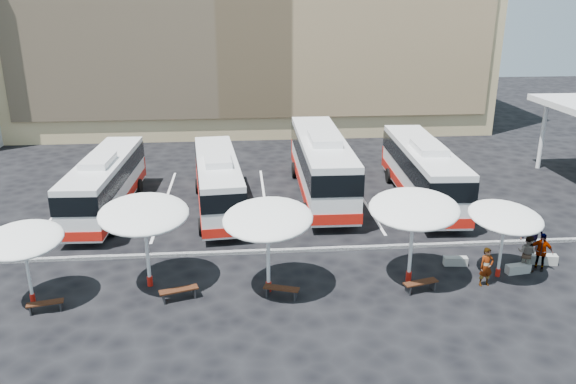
{
  "coord_description": "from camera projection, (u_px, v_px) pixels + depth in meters",
  "views": [
    {
      "loc": [
        -1.37,
        -24.13,
        11.71
      ],
      "look_at": [
        1.0,
        3.0,
        2.2
      ],
      "focal_mm": 35.0,
      "sensor_mm": 36.0,
      "label": 1
    }
  ],
  "objects": [
    {
      "name": "ground",
      "position": [
        273.0,
        257.0,
        26.67
      ],
      "size": [
        120.0,
        120.0,
        0.0
      ],
      "primitive_type": "plane",
      "color": "black",
      "rests_on": "ground"
    },
    {
      "name": "curb_divider",
      "position": [
        272.0,
        251.0,
        27.12
      ],
      "size": [
        34.0,
        0.25,
        0.15
      ],
      "primitive_type": "cube",
      "color": "black",
      "rests_on": "ground"
    },
    {
      "name": "bay_lines",
      "position": [
        265.0,
        200.0,
        34.19
      ],
      "size": [
        24.15,
        12.0,
        0.01
      ],
      "color": "white",
      "rests_on": "ground"
    },
    {
      "name": "bus_0",
      "position": [
        105.0,
        182.0,
        31.78
      ],
      "size": [
        2.88,
        10.98,
        3.46
      ],
      "rotation": [
        0.0,
        0.0,
        -0.04
      ],
      "color": "white",
      "rests_on": "ground"
    },
    {
      "name": "bus_1",
      "position": [
        218.0,
        180.0,
        32.13
      ],
      "size": [
        3.24,
        10.92,
        3.42
      ],
      "rotation": [
        0.0,
        0.0,
        0.09
      ],
      "color": "white",
      "rests_on": "ground"
    },
    {
      "name": "bus_2",
      "position": [
        321.0,
        163.0,
        34.34
      ],
      "size": [
        3.15,
        12.86,
        4.07
      ],
      "rotation": [
        0.0,
        0.0,
        -0.02
      ],
      "color": "white",
      "rests_on": "ground"
    },
    {
      "name": "bus_3",
      "position": [
        422.0,
        170.0,
        33.55
      ],
      "size": [
        3.21,
        11.9,
        3.74
      ],
      "rotation": [
        0.0,
        0.0,
        -0.05
      ],
      "color": "white",
      "rests_on": "ground"
    },
    {
      "name": "sunshade_0",
      "position": [
        23.0,
        240.0,
        21.83
      ],
      "size": [
        3.39,
        3.43,
        3.24
      ],
      "rotation": [
        0.0,
        0.0,
        0.1
      ],
      "color": "white",
      "rests_on": "ground"
    },
    {
      "name": "sunshade_1",
      "position": [
        144.0,
        214.0,
        22.94
      ],
      "size": [
        4.39,
        4.43,
        3.87
      ],
      "rotation": [
        0.0,
        0.0,
        0.21
      ],
      "color": "white",
      "rests_on": "ground"
    },
    {
      "name": "sunshade_2",
      "position": [
        268.0,
        219.0,
        22.5
      ],
      "size": [
        4.67,
        4.7,
        3.85
      ],
      "rotation": [
        0.0,
        0.0,
        -0.33
      ],
      "color": "white",
      "rests_on": "ground"
    },
    {
      "name": "sunshade_3",
      "position": [
        414.0,
        209.0,
        23.32
      ],
      "size": [
        4.9,
        4.93,
        3.96
      ],
      "rotation": [
        0.0,
        0.0,
        -0.37
      ],
      "color": "white",
      "rests_on": "ground"
    },
    {
      "name": "sunshade_4",
      "position": [
        505.0,
        217.0,
        23.92
      ],
      "size": [
        3.81,
        3.84,
        3.3
      ],
      "rotation": [
        0.0,
        0.0,
        0.23
      ],
      "color": "white",
      "rests_on": "ground"
    },
    {
      "name": "wood_bench_0",
      "position": [
        45.0,
        305.0,
        21.93
      ],
      "size": [
        1.42,
        0.65,
        0.42
      ],
      "rotation": [
        0.0,
        0.0,
        0.21
      ],
      "color": "black",
      "rests_on": "ground"
    },
    {
      "name": "wood_bench_1",
      "position": [
        179.0,
        292.0,
        22.8
      ],
      "size": [
        1.62,
        0.86,
        0.48
      ],
      "rotation": [
        0.0,
        0.0,
        0.3
      ],
      "color": "black",
      "rests_on": "ground"
    },
    {
      "name": "wood_bench_2",
      "position": [
        281.0,
        290.0,
        22.98
      ],
      "size": [
        1.52,
        0.84,
        0.45
      ],
      "rotation": [
        0.0,
        0.0,
        -0.33
      ],
      "color": "black",
      "rests_on": "ground"
    },
    {
      "name": "wood_bench_3",
      "position": [
        421.0,
        284.0,
        23.43
      ],
      "size": [
        1.55,
        0.78,
        0.46
      ],
      "rotation": [
        0.0,
        0.0,
        0.26
      ],
      "color": "black",
      "rests_on": "ground"
    },
    {
      "name": "conc_bench_0",
      "position": [
        455.0,
        261.0,
        25.8
      ],
      "size": [
        1.1,
        0.47,
        0.4
      ],
      "primitive_type": "cube",
      "rotation": [
        0.0,
        0.0,
        -0.11
      ],
      "color": "gray",
      "rests_on": "ground"
    },
    {
      "name": "conc_bench_1",
      "position": [
        518.0,
        269.0,
        25.06
      ],
      "size": [
        1.14,
        0.53,
        0.41
      ],
      "primitive_type": "cube",
      "rotation": [
        0.0,
        0.0,
        0.15
      ],
      "color": "gray",
      "rests_on": "ground"
    },
    {
      "name": "conc_bench_2",
      "position": [
        543.0,
        259.0,
        25.94
      ],
      "size": [
        1.26,
        0.63,
        0.45
      ],
      "primitive_type": "cube",
      "rotation": [
        0.0,
        0.0,
        -0.2
      ],
      "color": "gray",
      "rests_on": "ground"
    },
    {
      "name": "passenger_0",
      "position": [
        486.0,
        267.0,
        23.8
      ],
      "size": [
        0.68,
        0.5,
        1.73
      ],
      "primitive_type": "imported",
      "rotation": [
        0.0,
        0.0,
        0.14
      ],
      "color": "black",
      "rests_on": "ground"
    },
    {
      "name": "passenger_1",
      "position": [
        527.0,
        253.0,
        25.11
      ],
      "size": [
        1.04,
        1.04,
        1.7
      ],
      "primitive_type": "imported",
      "rotation": [
        0.0,
        0.0,
        2.34
      ],
      "color": "black",
      "rests_on": "ground"
    },
    {
      "name": "passenger_2",
      "position": [
        541.0,
        252.0,
        25.18
      ],
      "size": [
        1.1,
        0.93,
        1.77
      ],
      "primitive_type": "imported",
      "rotation": [
        0.0,
        0.0,
        -0.58
      ],
      "color": "black",
      "rests_on": "ground"
    },
    {
      "name": "passenger_3",
      "position": [
        533.0,
        233.0,
        27.05
      ],
      "size": [
        1.28,
        0.82,
        1.88
      ],
      "primitive_type": "imported",
      "rotation": [
        0.0,
        0.0,
        3.25
      ],
      "color": "black",
      "rests_on": "ground"
    }
  ]
}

